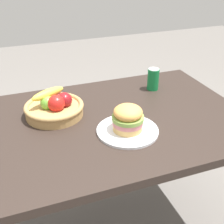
{
  "coord_description": "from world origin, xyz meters",
  "views": [
    {
      "loc": [
        -0.4,
        -1.18,
        1.49
      ],
      "look_at": [
        0.03,
        -0.04,
        0.81
      ],
      "focal_mm": 48.17,
      "sensor_mm": 36.0,
      "label": 1
    }
  ],
  "objects_px": {
    "soda_can": "(153,79)",
    "fruit_basket": "(54,107)",
    "plate": "(127,131)",
    "sandwich": "(128,118)"
  },
  "relations": [
    {
      "from": "soda_can",
      "to": "fruit_basket",
      "type": "xyz_separation_m",
      "value": [
        -0.59,
        -0.1,
        -0.02
      ]
    },
    {
      "from": "sandwich",
      "to": "soda_can",
      "type": "relative_size",
      "value": 1.13
    },
    {
      "from": "plate",
      "to": "fruit_basket",
      "type": "xyz_separation_m",
      "value": [
        -0.28,
        0.27,
        0.04
      ]
    },
    {
      "from": "sandwich",
      "to": "soda_can",
      "type": "height_order",
      "value": "sandwich"
    },
    {
      "from": "plate",
      "to": "fruit_basket",
      "type": "bearing_deg",
      "value": 135.97
    },
    {
      "from": "plate",
      "to": "sandwich",
      "type": "relative_size",
      "value": 1.96
    },
    {
      "from": "plate",
      "to": "soda_can",
      "type": "relative_size",
      "value": 2.21
    },
    {
      "from": "sandwich",
      "to": "soda_can",
      "type": "bearing_deg",
      "value": 49.55
    },
    {
      "from": "plate",
      "to": "soda_can",
      "type": "distance_m",
      "value": 0.49
    },
    {
      "from": "soda_can",
      "to": "fruit_basket",
      "type": "distance_m",
      "value": 0.6
    }
  ]
}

